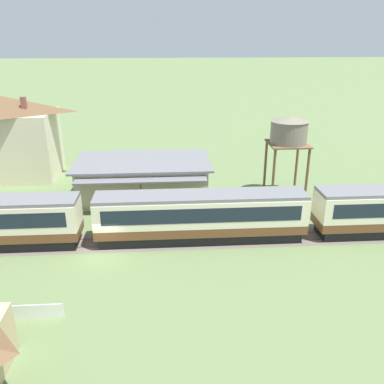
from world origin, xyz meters
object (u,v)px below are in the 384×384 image
station_house_brown_roof (4,136)px  water_tower (289,132)px  station_building (143,178)px  passenger_train (204,215)px

station_house_brown_roof → water_tower: 33.79m
station_building → water_tower: bearing=-3.0°
station_building → water_tower: 16.35m
station_house_brown_roof → passenger_train: bearing=-39.1°
station_house_brown_roof → water_tower: size_ratio=1.47×
passenger_train → water_tower: (9.90, 9.82, 4.80)m
station_house_brown_roof → station_building: bearing=-24.6°
station_building → passenger_train: bearing=-62.1°
station_building → station_house_brown_roof: bearing=155.4°
station_house_brown_roof → water_tower: bearing=-14.9°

